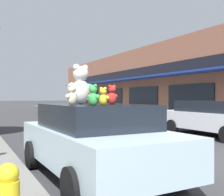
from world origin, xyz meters
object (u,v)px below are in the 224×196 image
object	(u,v)px
teddy_bear_giant	(81,85)
parked_car_far_center	(214,117)
teddy_bear_red	(112,95)
teddy_bear_brown	(90,99)
teddy_bear_cream	(72,95)
teddy_bear_green	(93,95)
teddy_bear_yellow	(103,97)
plush_art_car	(95,139)

from	to	relation	value
teddy_bear_giant	parked_car_far_center	xyz separation A→B (m)	(6.77, 2.73, -1.06)
teddy_bear_red	teddy_bear_brown	distance (m)	0.59
teddy_bear_cream	parked_car_far_center	xyz separation A→B (m)	(7.27, 3.63, -0.84)
teddy_bear_brown	teddy_bear_green	world-z (taller)	teddy_bear_green
teddy_bear_cream	teddy_bear_green	bearing A→B (deg)	80.06
teddy_bear_brown	teddy_bear_yellow	size ratio (longest dim) A/B	0.77
teddy_bear_green	teddy_bear_brown	bearing A→B (deg)	-40.84
teddy_bear_red	teddy_bear_cream	bearing A→B (deg)	6.84
teddy_bear_cream	teddy_bear_yellow	size ratio (longest dim) A/B	1.18
teddy_bear_giant	teddy_bear_red	size ratio (longest dim) A/B	2.15
plush_art_car	teddy_bear_cream	bearing A→B (deg)	-143.06
teddy_bear_green	teddy_bear_yellow	xyz separation A→B (m)	(0.29, 0.24, -0.02)
teddy_bear_giant	teddy_bear_green	distance (m)	1.46
teddy_bear_brown	teddy_bear_cream	bearing A→B (deg)	-28.93
plush_art_car	teddy_bear_brown	xyz separation A→B (m)	(-0.30, -0.44, 0.79)
teddy_bear_giant	teddy_bear_yellow	distance (m)	1.18
plush_art_car	teddy_bear_green	xyz separation A→B (m)	(-0.49, -1.02, 0.85)
teddy_bear_brown	teddy_bear_cream	world-z (taller)	teddy_bear_cream
teddy_bear_cream	teddy_bear_green	xyz separation A→B (m)	(0.17, -0.50, -0.01)
parked_car_far_center	teddy_bear_cream	bearing A→B (deg)	-153.45
teddy_bear_cream	parked_car_far_center	world-z (taller)	teddy_bear_cream
plush_art_car	teddy_bear_red	world-z (taller)	teddy_bear_red
teddy_bear_cream	teddy_bear_giant	bearing A→B (deg)	-148.09
teddy_bear_yellow	parked_car_far_center	size ratio (longest dim) A/B	0.07
teddy_bear_red	teddy_bear_yellow	world-z (taller)	teddy_bear_red
teddy_bear_red	teddy_bear_giant	bearing A→B (deg)	-66.75
teddy_bear_red	teddy_bear_green	xyz separation A→B (m)	(-0.74, -0.78, -0.02)
plush_art_car	teddy_bear_red	distance (m)	0.93
teddy_bear_green	teddy_bear_giant	bearing A→B (deg)	-35.74
plush_art_car	parked_car_far_center	distance (m)	7.30
teddy_bear_red	teddy_bear_green	bearing A→B (deg)	36.37
plush_art_car	teddy_bear_yellow	xyz separation A→B (m)	(-0.19, -0.78, 0.83)
teddy_bear_giant	teddy_bear_red	xyz separation A→B (m)	(0.41, -0.62, -0.21)
teddy_bear_giant	parked_car_far_center	bearing A→B (deg)	-176.80
teddy_bear_brown	teddy_bear_cream	xyz separation A→B (m)	(-0.36, -0.08, 0.06)
teddy_bear_giant	teddy_bear_green	bearing A→B (deg)	58.27
teddy_bear_brown	teddy_bear_green	xyz separation A→B (m)	(-0.19, -0.58, 0.05)
teddy_bear_red	teddy_bear_cream	distance (m)	0.95
plush_art_car	teddy_bear_giant	distance (m)	1.15
teddy_bear_giant	teddy_bear_brown	distance (m)	0.88
plush_art_car	teddy_bear_giant	size ratio (longest dim) A/B	5.17
teddy_bear_giant	teddy_bear_red	world-z (taller)	teddy_bear_giant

